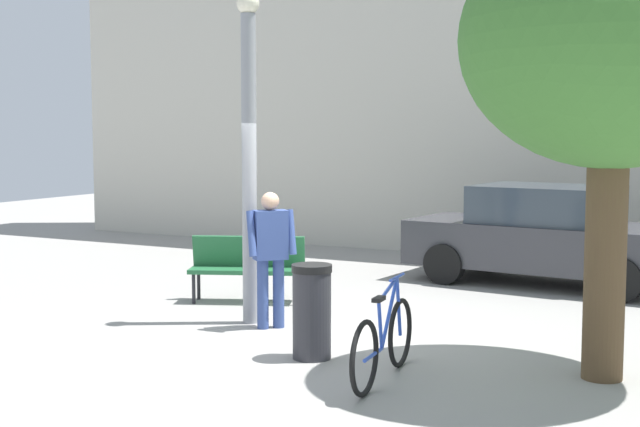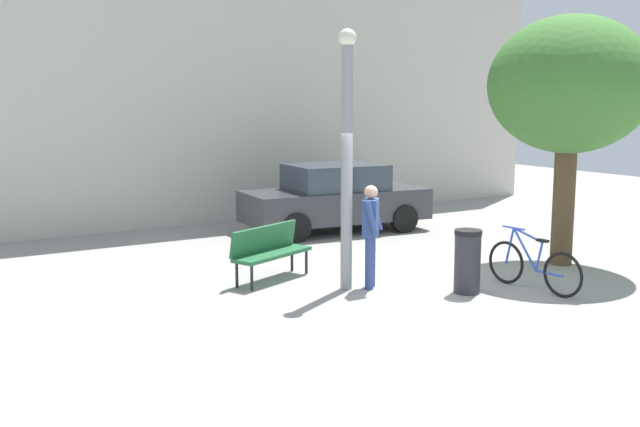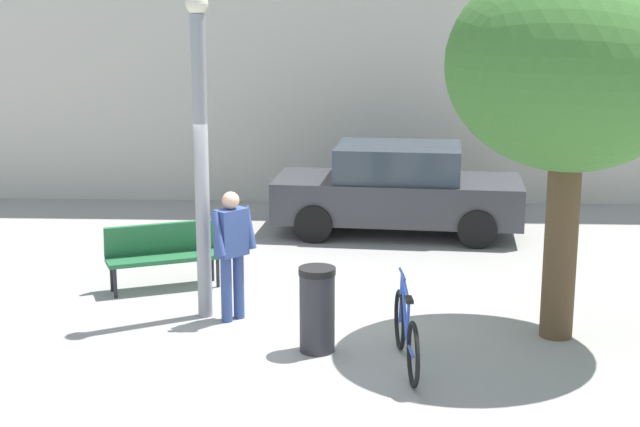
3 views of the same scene
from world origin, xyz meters
TOP-DOWN VIEW (x-y plane):
  - ground_plane at (0.00, 0.00)m, footprint 36.00×36.00m
  - building_facade at (0.00, 8.62)m, footprint 19.67×2.00m
  - lamppost at (-1.10, 0.64)m, footprint 0.28×0.28m
  - person_by_lamppost at (-0.72, 0.50)m, footprint 0.57×0.59m
  - park_bench at (-1.88, 1.81)m, footprint 1.66×1.06m
  - plaza_tree at (3.29, 0.08)m, footprint 2.89×2.89m
  - bicycle_blue at (1.42, -0.96)m, footprint 0.22×1.81m
  - parked_car_charcoal at (1.53, 5.11)m, footprint 4.34×2.12m
  - trash_bin at (0.41, -0.54)m, footprint 0.43×0.43m

SIDE VIEW (x-z plane):
  - ground_plane at x=0.00m, z-range 0.00..0.00m
  - bicycle_blue at x=1.42m, z-range -0.10..0.87m
  - trash_bin at x=0.41m, z-range 0.00..1.01m
  - park_bench at x=-1.88m, z-range 0.08..1.01m
  - parked_car_charcoal at x=1.53m, z-range 0.00..1.55m
  - person_by_lamppost at x=-0.72m, z-range 0.13..1.80m
  - lamppost at x=-1.10m, z-range 0.16..4.26m
  - plaza_tree at x=3.29m, z-range 0.99..5.50m
  - building_facade at x=0.00m, z-range 0.00..8.21m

